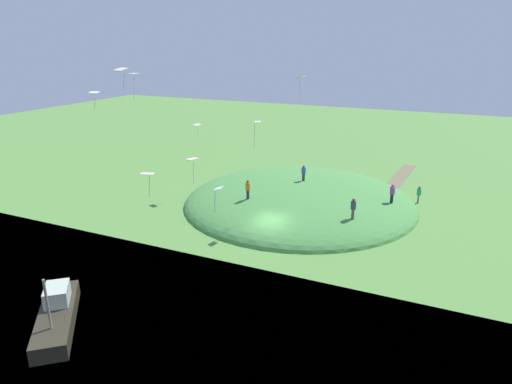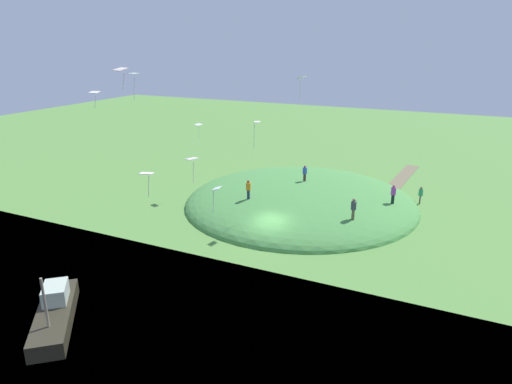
{
  "view_description": "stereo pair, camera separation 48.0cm",
  "coord_description": "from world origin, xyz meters",
  "px_view_note": "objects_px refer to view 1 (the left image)",
  "views": [
    {
      "loc": [
        -32.0,
        -13.32,
        15.67
      ],
      "look_at": [
        0.35,
        1.39,
        3.76
      ],
      "focal_mm": 31.68,
      "sensor_mm": 36.0,
      "label": 1
    },
    {
      "loc": [
        -31.8,
        -13.75,
        15.67
      ],
      "look_at": [
        0.35,
        1.39,
        3.76
      ],
      "focal_mm": 31.68,
      "sensor_mm": 36.0,
      "label": 2
    }
  ],
  "objects_px": {
    "kite_6": "(218,191)",
    "kite_5": "(94,93)",
    "kite_0": "(147,175)",
    "kite_2": "(257,125)",
    "boat_on_lake": "(57,314)",
    "person_walking_path": "(353,206)",
    "person_with_child": "(304,171)",
    "kite_8": "(197,125)",
    "kite_4": "(301,80)",
    "person_on_hilltop": "(248,187)",
    "person_watching_kites": "(419,193)",
    "kite_3": "(192,160)",
    "person_near_shore": "(392,191)",
    "kite_1": "(121,70)",
    "kite_7": "(133,76)"
  },
  "relations": [
    {
      "from": "kite_6",
      "to": "kite_5",
      "type": "bearing_deg",
      "value": 81.72
    },
    {
      "from": "kite_0",
      "to": "kite_2",
      "type": "relative_size",
      "value": 0.86
    },
    {
      "from": "boat_on_lake",
      "to": "person_walking_path",
      "type": "bearing_deg",
      "value": -72.55
    },
    {
      "from": "person_with_child",
      "to": "kite_8",
      "type": "distance_m",
      "value": 11.73
    },
    {
      "from": "kite_5",
      "to": "kite_6",
      "type": "bearing_deg",
      "value": -98.28
    },
    {
      "from": "person_walking_path",
      "to": "kite_8",
      "type": "distance_m",
      "value": 17.99
    },
    {
      "from": "kite_4",
      "to": "person_walking_path",
      "type": "bearing_deg",
      "value": -100.85
    },
    {
      "from": "person_on_hilltop",
      "to": "kite_5",
      "type": "relative_size",
      "value": 1.5
    },
    {
      "from": "person_watching_kites",
      "to": "kite_3",
      "type": "height_order",
      "value": "kite_3"
    },
    {
      "from": "person_on_hilltop",
      "to": "person_near_shore",
      "type": "xyz_separation_m",
      "value": [
        5.6,
        -12.09,
        -0.42
      ]
    },
    {
      "from": "person_walking_path",
      "to": "kite_5",
      "type": "distance_m",
      "value": 22.21
    },
    {
      "from": "person_watching_kites",
      "to": "kite_2",
      "type": "xyz_separation_m",
      "value": [
        -15.35,
        11.08,
        8.51
      ]
    },
    {
      "from": "kite_1",
      "to": "kite_8",
      "type": "relative_size",
      "value": 0.97
    },
    {
      "from": "kite_4",
      "to": "person_on_hilltop",
      "type": "bearing_deg",
      "value": 103.6
    },
    {
      "from": "person_with_child",
      "to": "kite_6",
      "type": "height_order",
      "value": "kite_6"
    },
    {
      "from": "kite_1",
      "to": "kite_8",
      "type": "bearing_deg",
      "value": 11.74
    },
    {
      "from": "kite_2",
      "to": "kite_4",
      "type": "bearing_deg",
      "value": -13.81
    },
    {
      "from": "person_on_hilltop",
      "to": "person_near_shore",
      "type": "height_order",
      "value": "person_on_hilltop"
    },
    {
      "from": "kite_4",
      "to": "person_near_shore",
      "type": "bearing_deg",
      "value": -59.44
    },
    {
      "from": "person_watching_kites",
      "to": "person_near_shore",
      "type": "bearing_deg",
      "value": -18.13
    },
    {
      "from": "person_with_child",
      "to": "kite_1",
      "type": "distance_m",
      "value": 21.43
    },
    {
      "from": "person_near_shore",
      "to": "kite_4",
      "type": "bearing_deg",
      "value": 174.83
    },
    {
      "from": "person_walking_path",
      "to": "kite_4",
      "type": "height_order",
      "value": "kite_4"
    },
    {
      "from": "person_near_shore",
      "to": "boat_on_lake",
      "type": "bearing_deg",
      "value": -156.26
    },
    {
      "from": "kite_7",
      "to": "kite_4",
      "type": "bearing_deg",
      "value": -47.64
    },
    {
      "from": "kite_1",
      "to": "person_watching_kites",
      "type": "bearing_deg",
      "value": -40.77
    },
    {
      "from": "person_walking_path",
      "to": "kite_2",
      "type": "height_order",
      "value": "kite_2"
    },
    {
      "from": "kite_4",
      "to": "kite_5",
      "type": "bearing_deg",
      "value": 131.43
    },
    {
      "from": "kite_5",
      "to": "kite_3",
      "type": "bearing_deg",
      "value": -66.33
    },
    {
      "from": "kite_3",
      "to": "kite_6",
      "type": "distance_m",
      "value": 6.47
    },
    {
      "from": "kite_0",
      "to": "kite_3",
      "type": "height_order",
      "value": "kite_3"
    },
    {
      "from": "person_watching_kites",
      "to": "kite_3",
      "type": "xyz_separation_m",
      "value": [
        -17.6,
        15.49,
        5.85
      ]
    },
    {
      "from": "person_on_hilltop",
      "to": "kite_2",
      "type": "relative_size",
      "value": 0.85
    },
    {
      "from": "person_near_shore",
      "to": "kite_5",
      "type": "height_order",
      "value": "kite_5"
    },
    {
      "from": "kite_7",
      "to": "boat_on_lake",
      "type": "bearing_deg",
      "value": -167.33
    },
    {
      "from": "person_on_hilltop",
      "to": "person_with_child",
      "type": "bearing_deg",
      "value": 73.47
    },
    {
      "from": "person_watching_kites",
      "to": "person_on_hilltop",
      "type": "xyz_separation_m",
      "value": [
        -10.68,
        14.08,
        1.83
      ]
    },
    {
      "from": "person_walking_path",
      "to": "person_on_hilltop",
      "type": "distance_m",
      "value": 9.75
    },
    {
      "from": "person_walking_path",
      "to": "kite_7",
      "type": "bearing_deg",
      "value": -162.59
    },
    {
      "from": "kite_5",
      "to": "kite_6",
      "type": "xyz_separation_m",
      "value": [
        -1.62,
        -11.11,
        -5.51
      ]
    },
    {
      "from": "person_with_child",
      "to": "kite_8",
      "type": "height_order",
      "value": "kite_8"
    },
    {
      "from": "person_watching_kites",
      "to": "kite_7",
      "type": "bearing_deg",
      "value": -43.1
    },
    {
      "from": "person_watching_kites",
      "to": "kite_8",
      "type": "height_order",
      "value": "kite_8"
    },
    {
      "from": "person_watching_kites",
      "to": "kite_3",
      "type": "relative_size",
      "value": 0.95
    },
    {
      "from": "kite_7",
      "to": "kite_0",
      "type": "bearing_deg",
      "value": -136.05
    },
    {
      "from": "person_with_child",
      "to": "kite_2",
      "type": "distance_m",
      "value": 12.76
    },
    {
      "from": "person_walking_path",
      "to": "kite_1",
      "type": "xyz_separation_m",
      "value": [
        -10.72,
        14.07,
        11.22
      ]
    },
    {
      "from": "person_walking_path",
      "to": "kite_3",
      "type": "xyz_separation_m",
      "value": [
        -6.97,
        11.15,
        4.38
      ]
    },
    {
      "from": "boat_on_lake",
      "to": "kite_5",
      "type": "height_order",
      "value": "kite_5"
    },
    {
      "from": "kite_0",
      "to": "kite_1",
      "type": "height_order",
      "value": "kite_1"
    }
  ]
}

